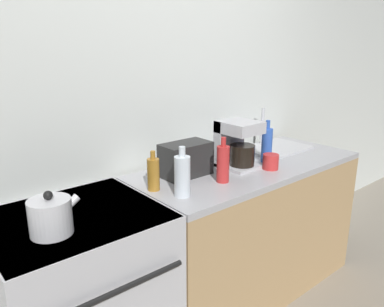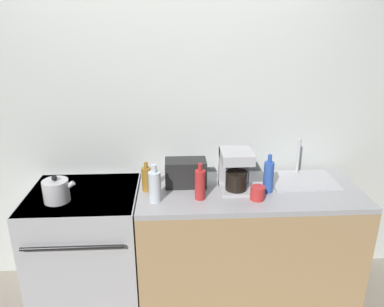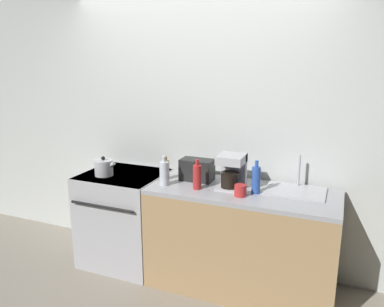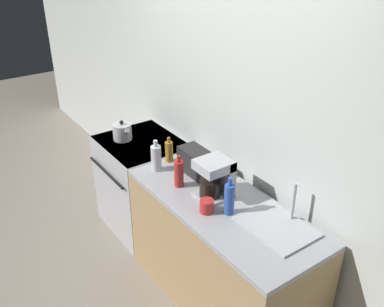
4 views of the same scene
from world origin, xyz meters
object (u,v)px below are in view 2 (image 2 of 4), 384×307
object	(u,v)px
bottle_amber	(146,179)
cup_red	(258,193)
bottle_clear	(155,186)
bottle_red	(200,184)
coffee_maker	(235,169)
stove	(88,247)
kettle	(56,191)
bottle_blue	(268,176)
toaster	(186,173)

from	to	relation	value
bottle_amber	cup_red	distance (m)	0.76
bottle_clear	bottle_red	bearing A→B (deg)	2.87
coffee_maker	bottle_clear	bearing A→B (deg)	-164.15
stove	bottle_red	bearing A→B (deg)	-8.78
stove	kettle	xyz separation A→B (m)	(-0.13, -0.11, 0.51)
bottle_clear	cup_red	xyz separation A→B (m)	(0.67, -0.01, -0.06)
coffee_maker	bottle_clear	xyz separation A→B (m)	(-0.55, -0.16, -0.04)
stove	bottle_blue	distance (m)	1.39
coffee_maker	stove	bearing A→B (deg)	-179.04
kettle	coffee_maker	bearing A→B (deg)	5.97
cup_red	bottle_blue	bearing A→B (deg)	49.46
toaster	bottle_amber	bearing A→B (deg)	-165.43
coffee_maker	bottle_red	size ratio (longest dim) A/B	1.14
bottle_red	bottle_amber	size ratio (longest dim) A/B	1.20
bottle_red	bottle_amber	xyz separation A→B (m)	(-0.36, 0.14, -0.02)
stove	bottle_clear	distance (m)	0.75
bottle_clear	kettle	bearing A→B (deg)	177.15
stove	toaster	bearing A→B (deg)	7.22
stove	bottle_clear	bearing A→B (deg)	-15.31
toaster	bottle_red	world-z (taller)	bottle_red
toaster	stove	bearing A→B (deg)	-172.78
kettle	bottle_clear	distance (m)	0.64
coffee_maker	cup_red	world-z (taller)	coffee_maker
stove	coffee_maker	world-z (taller)	coffee_maker
bottle_amber	kettle	bearing A→B (deg)	-167.61
coffee_maker	bottle_red	world-z (taller)	coffee_maker
kettle	bottle_amber	world-z (taller)	bottle_amber
toaster	cup_red	distance (m)	0.53
stove	bottle_blue	world-z (taller)	bottle_blue
bottle_amber	cup_red	xyz separation A→B (m)	(0.73, -0.17, -0.04)
toaster	coffee_maker	distance (m)	0.35
toaster	cup_red	world-z (taller)	toaster
coffee_maker	bottle_clear	world-z (taller)	coffee_maker
bottle_blue	bottle_amber	bearing A→B (deg)	175.81
stove	bottle_red	xyz separation A→B (m)	(0.80, -0.12, 0.54)
kettle	bottle_blue	xyz separation A→B (m)	(1.40, 0.07, 0.04)
kettle	bottle_amber	bearing A→B (deg)	12.39
cup_red	coffee_maker	bearing A→B (deg)	125.64
kettle	toaster	world-z (taller)	toaster
stove	kettle	size ratio (longest dim) A/B	4.25
kettle	bottle_blue	distance (m)	1.41
kettle	bottle_clear	size ratio (longest dim) A/B	0.83
bottle_blue	bottle_amber	distance (m)	0.83
stove	bottle_clear	xyz separation A→B (m)	(0.51, -0.14, 0.54)
toaster	bottle_blue	distance (m)	0.57
kettle	coffee_maker	world-z (taller)	coffee_maker
bottle_blue	bottle_clear	bearing A→B (deg)	-172.79
stove	coffee_maker	bearing A→B (deg)	0.96
stove	bottle_amber	bearing A→B (deg)	2.55
kettle	bottle_blue	size ratio (longest dim) A/B	0.78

